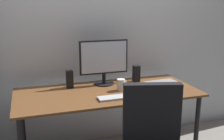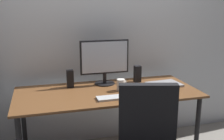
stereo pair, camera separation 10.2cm
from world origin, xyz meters
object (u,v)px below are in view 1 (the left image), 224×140
at_px(keyboard, 115,98).
at_px(mouse, 140,95).
at_px(desk, 108,99).
at_px(coffee_mug, 121,85).
at_px(speaker_right, 136,73).
at_px(laptop, 163,84).
at_px(speaker_left, 70,79).
at_px(monitor, 104,60).

bearing_deg(keyboard, mouse, -3.51).
xyz_separation_m(desk, keyboard, (-0.00, -0.21, 0.09)).
relative_size(mouse, coffee_mug, 0.87).
height_order(desk, speaker_right, speaker_right).
bearing_deg(laptop, coffee_mug, 179.41).
height_order(laptop, speaker_left, speaker_left).
distance_m(desk, keyboard, 0.23).
distance_m(monitor, coffee_mug, 0.33).
distance_m(desk, mouse, 0.33).
height_order(desk, keyboard, keyboard).
xyz_separation_m(laptop, speaker_left, (-0.91, 0.20, 0.07)).
bearing_deg(keyboard, monitor, 85.14).
distance_m(coffee_mug, laptop, 0.47).
relative_size(desk, monitor, 3.45).
xyz_separation_m(coffee_mug, speaker_left, (-0.44, 0.24, 0.03)).
distance_m(desk, speaker_right, 0.47).
distance_m(keyboard, laptop, 0.63).
bearing_deg(speaker_right, mouse, -108.94).
relative_size(keyboard, mouse, 3.02).
height_order(desk, monitor, monitor).
relative_size(keyboard, coffee_mug, 2.64).
height_order(desk, laptop, laptop).
xyz_separation_m(mouse, laptop, (0.36, 0.24, -0.01)).
relative_size(keyboard, speaker_left, 1.71).
relative_size(mouse, speaker_right, 0.56).
height_order(keyboard, coffee_mug, coffee_mug).
height_order(speaker_left, speaker_right, same).
bearing_deg(desk, laptop, 1.96).
relative_size(monitor, speaker_right, 2.88).
xyz_separation_m(monitor, coffee_mug, (0.10, -0.24, -0.20)).
relative_size(desk, mouse, 17.57).
bearing_deg(laptop, speaker_right, 131.30).
xyz_separation_m(keyboard, speaker_left, (-0.32, 0.43, 0.08)).
bearing_deg(keyboard, speaker_right, 47.85).
distance_m(monitor, speaker_left, 0.39).
relative_size(monitor, mouse, 5.09).
bearing_deg(desk, speaker_left, 145.28).
bearing_deg(keyboard, coffee_mug, 55.98).
distance_m(laptop, speaker_left, 0.93).
xyz_separation_m(keyboard, laptop, (0.59, 0.23, 0.00)).
bearing_deg(monitor, speaker_left, -178.70).
bearing_deg(keyboard, laptop, 20.75).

